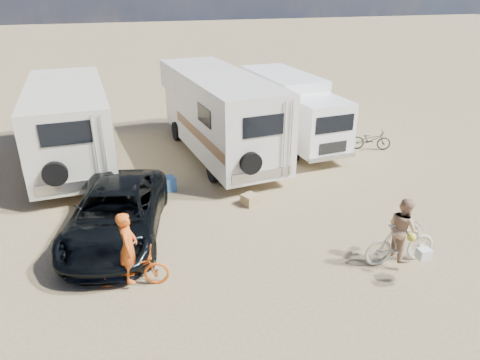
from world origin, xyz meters
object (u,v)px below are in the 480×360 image
object	(u,v)px
bike_man	(131,269)
rider_man	(129,254)
bike_parked	(371,140)
box_truck	(291,111)
dark_suv	(116,214)
rv_left	(70,127)
rider_woman	(402,235)
bike_woman	(400,243)
cooler	(166,184)
rv_main	(219,116)
crate	(250,200)

from	to	relation	value
bike_man	rider_man	distance (m)	0.39
bike_parked	bike_man	bearing A→B (deg)	144.34
box_truck	dark_suv	size ratio (longest dim) A/B	1.29
dark_suv	rider_man	distance (m)	2.23
bike_parked	rv_left	bearing A→B (deg)	104.20
box_truck	rider_woman	xyz separation A→B (m)	(-0.80, -8.77, -0.60)
rv_left	bike_woman	world-z (taller)	rv_left
bike_parked	cooler	size ratio (longest dim) A/B	2.73
cooler	dark_suv	bearing A→B (deg)	-135.89
rv_main	rv_left	size ratio (longest dim) A/B	1.09
box_truck	bike_man	distance (m)	10.57
box_truck	rider_man	xyz separation A→B (m)	(-7.02, -7.85, -0.55)
bike_woman	rider_woman	size ratio (longest dim) A/B	1.17
rv_left	bike_woman	distance (m)	11.68
rider_man	rider_woman	xyz separation A→B (m)	(6.22, -0.92, -0.05)
rider_man	bike_parked	xyz separation A→B (m)	(9.81, 6.18, -0.41)
box_truck	dark_suv	world-z (taller)	box_truck
rv_main	rv_left	world-z (taller)	rv_main
dark_suv	bike_man	bearing A→B (deg)	-72.12
rider_woman	rider_man	bearing A→B (deg)	84.71
rider_man	bike_parked	distance (m)	11.60
rv_main	cooler	world-z (taller)	rv_main
bike_man	crate	size ratio (longest dim) A/B	4.00
bike_parked	rider_woman	bearing A→B (deg)	175.34
rv_left	bike_parked	world-z (taller)	rv_left
rv_left	bike_man	world-z (taller)	rv_left
rider_man	crate	bearing A→B (deg)	-41.22
rider_woman	crate	distance (m)	4.67
dark_suv	bike_woman	bearing A→B (deg)	-13.45
rv_left	crate	world-z (taller)	rv_left
bike_woman	rider_man	xyz separation A→B (m)	(-6.22, 0.92, 0.28)
rider_man	rv_left	bearing A→B (deg)	21.33
dark_suv	cooler	bearing A→B (deg)	69.42
bike_man	rider_woman	distance (m)	6.30
dark_suv	bike_parked	xyz separation A→B (m)	(10.02, 3.96, -0.27)
bike_parked	rider_man	bearing A→B (deg)	144.34
rv_main	bike_man	size ratio (longest dim) A/B	4.62
rider_man	cooler	distance (m)	4.88
rider_woman	dark_suv	bearing A→B (deg)	67.11
crate	rv_left	bearing A→B (deg)	137.35
rv_left	cooler	world-z (taller)	rv_left
bike_man	crate	xyz separation A→B (m)	(3.69, 2.95, -0.27)
bike_man	cooler	size ratio (longest dim) A/B	2.91
bike_man	dark_suv	bearing A→B (deg)	15.45
dark_suv	crate	distance (m)	4.00
box_truck	bike_woman	xyz separation A→B (m)	(-0.80, -8.77, -0.83)
rv_left	bike_parked	bearing A→B (deg)	-11.33
bike_man	bike_woman	xyz separation A→B (m)	(6.22, -0.92, 0.10)
bike_man	cooler	bearing A→B (deg)	-6.39
rv_main	box_truck	distance (m)	3.23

